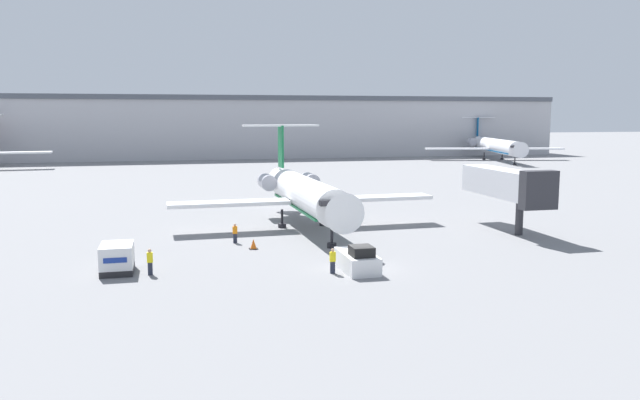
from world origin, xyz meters
The scene contains 11 objects.
ground_plane centered at (0.00, 0.00, 0.00)m, with size 600.00×600.00×0.00m, color slate.
terminal_building centered at (0.00, 120.00, 7.89)m, with size 180.00×16.80×15.72m.
airplane_main centered at (-0.33, 17.07, 3.43)m, with size 26.17×25.56×9.87m.
pushback_tug centered at (-0.24, -0.17, 0.74)m, with size 2.16×4.77×1.96m.
luggage_cart centered at (-16.81, 3.20, 1.01)m, with size 2.20×3.22×2.02m.
worker_near_tug centered at (-2.19, -0.63, 0.94)m, with size 0.40×0.25×1.78m.
worker_by_wing centered at (-7.71, 11.42, 0.89)m, with size 0.40×0.24×1.70m.
worker_on_apron centered at (-14.55, 1.94, 0.98)m, with size 0.40×0.26×1.85m.
traffic_cone_left centered at (-6.50, 8.62, 0.40)m, with size 0.72×0.72×0.84m.
airplane_parked_far_right centered at (63.96, 95.52, 3.50)m, with size 33.24×37.20×10.32m.
jet_bridge centered at (18.10, 11.38, 4.45)m, with size 3.20×12.54×6.19m.
Camera 1 is at (-13.06, -41.63, 11.01)m, focal length 35.00 mm.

